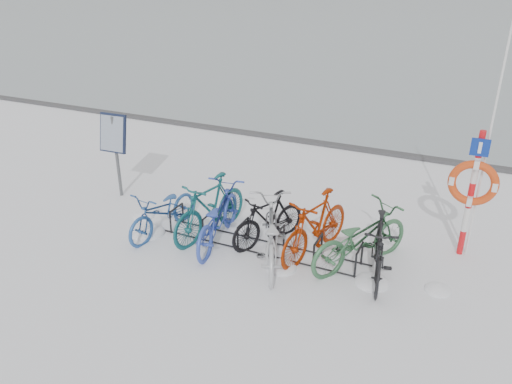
{
  "coord_description": "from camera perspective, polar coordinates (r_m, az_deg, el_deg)",
  "views": [
    {
      "loc": [
        3.22,
        -7.18,
        4.73
      ],
      "look_at": [
        -0.37,
        0.6,
        0.8
      ],
      "focal_mm": 35.0,
      "sensor_mm": 36.0,
      "label": 1
    }
  ],
  "objects": [
    {
      "name": "info_board",
      "position": [
        11.1,
        -15.95,
        5.95
      ],
      "size": [
        0.64,
        0.27,
        1.88
      ],
      "rotation": [
        0.0,
        0.0,
        0.05
      ],
      "color": "#595B5E",
      "rests_on": "ground"
    },
    {
      "name": "ground",
      "position": [
        9.18,
        0.55,
        -6.37
      ],
      "size": [
        900.0,
        900.0,
        0.0
      ],
      "primitive_type": "plane",
      "color": "white",
      "rests_on": "ground"
    },
    {
      "name": "bike_4",
      "position": [
        8.54,
        1.64,
        -4.62
      ],
      "size": [
        1.52,
        2.23,
        1.11
      ],
      "primitive_type": "imported",
      "rotation": [
        0.0,
        0.0,
        3.55
      ],
      "color": "#AFB2B8",
      "rests_on": "ground"
    },
    {
      "name": "snow_drifts",
      "position": [
        9.11,
        0.55,
        -6.64
      ],
      "size": [
        6.25,
        1.59,
        0.22
      ],
      "color": "white",
      "rests_on": "ground"
    },
    {
      "name": "bike_rack",
      "position": [
        9.09,
        0.56,
        -5.4
      ],
      "size": [
        4.0,
        0.48,
        0.46
      ],
      "color": "black",
      "rests_on": "ground"
    },
    {
      "name": "bike_1",
      "position": [
        9.39,
        -5.27,
        -1.59
      ],
      "size": [
        0.96,
        2.05,
        1.19
      ],
      "primitive_type": "imported",
      "rotation": [
        0.0,
        0.0,
        -0.21
      ],
      "color": "#135258",
      "rests_on": "ground"
    },
    {
      "name": "quay_edge",
      "position": [
        14.26,
        10.4,
        5.06
      ],
      "size": [
        400.0,
        0.25,
        0.1
      ],
      "primitive_type": "cube",
      "color": "#3F3F42",
      "rests_on": "ground"
    },
    {
      "name": "lifebuoy_station",
      "position": [
        9.07,
        23.59,
        0.94
      ],
      "size": [
        0.8,
        0.23,
        4.17
      ],
      "color": "red",
      "rests_on": "ground"
    },
    {
      "name": "bike_3",
      "position": [
        9.13,
        1.41,
        -2.95
      ],
      "size": [
        1.16,
        1.7,
        1.0
      ],
      "primitive_type": "imported",
      "rotation": [
        0.0,
        0.0,
        -0.46
      ],
      "color": "black",
      "rests_on": "ground"
    },
    {
      "name": "bike_2",
      "position": [
        9.16,
        -4.46,
        -2.67
      ],
      "size": [
        1.03,
        2.14,
        1.08
      ],
      "primitive_type": "imported",
      "rotation": [
        0.0,
        0.0,
        3.3
      ],
      "color": "#3049B2",
      "rests_on": "ground"
    },
    {
      "name": "bike_5",
      "position": [
        8.79,
        6.82,
        -3.64
      ],
      "size": [
        1.07,
        2.05,
        1.18
      ],
      "primitive_type": "imported",
      "rotation": [
        0.0,
        0.0,
        -0.27
      ],
      "color": "#8E2403",
      "rests_on": "ground"
    },
    {
      "name": "bike_6",
      "position": [
        8.62,
        11.85,
        -4.93
      ],
      "size": [
        1.75,
        2.16,
        1.1
      ],
      "primitive_type": "imported",
      "rotation": [
        0.0,
        0.0,
        2.57
      ],
      "color": "#346741",
      "rests_on": "ground"
    },
    {
      "name": "bike_7",
      "position": [
        8.38,
        13.87,
        -6.15
      ],
      "size": [
        0.87,
        1.87,
        1.08
      ],
      "primitive_type": "imported",
      "rotation": [
        0.0,
        0.0,
        0.21
      ],
      "color": "black",
      "rests_on": "ground"
    },
    {
      "name": "bike_0",
      "position": [
        9.64,
        -10.57,
        -2.01
      ],
      "size": [
        0.87,
        1.87,
        0.95
      ],
      "primitive_type": "imported",
      "rotation": [
        0.0,
        0.0,
        -0.14
      ],
      "color": "#265094",
      "rests_on": "ground"
    }
  ]
}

